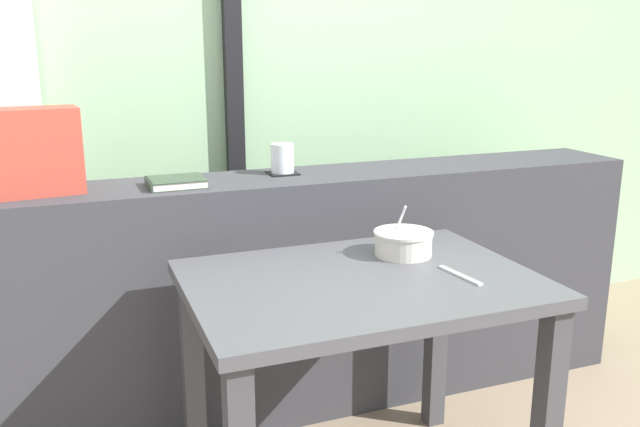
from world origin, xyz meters
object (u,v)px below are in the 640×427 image
at_px(breakfast_table, 361,319).
at_px(closed_book, 176,182).
at_px(juice_glass, 282,159).
at_px(throw_pillow, 24,152).
at_px(fork_utensil, 460,275).
at_px(coaster_square, 283,173).
at_px(soup_bowl, 403,243).

bearing_deg(breakfast_table, closed_book, 126.15).
bearing_deg(juice_glass, closed_book, -168.49).
distance_m(juice_glass, throw_pillow, 0.82).
relative_size(breakfast_table, throw_pillow, 2.95).
bearing_deg(juice_glass, throw_pillow, -177.03).
bearing_deg(closed_book, fork_utensil, -44.25).
bearing_deg(coaster_square, fork_utensil, -69.11).
bearing_deg(throw_pillow, breakfast_table, -35.03).
bearing_deg(soup_bowl, throw_pillow, 156.51).
height_order(coaster_square, closed_book, closed_book).
relative_size(breakfast_table, juice_glass, 9.34).
relative_size(breakfast_table, coaster_square, 9.45).
xyz_separation_m(closed_book, soup_bowl, (0.60, -0.42, -0.15)).
height_order(juice_glass, fork_utensil, juice_glass).
bearing_deg(closed_book, coaster_square, 11.51).
relative_size(throw_pillow, fork_utensil, 1.88).
bearing_deg(coaster_square, closed_book, -168.49).
relative_size(breakfast_table, fork_utensil, 5.56).
distance_m(coaster_square, juice_glass, 0.05).
xyz_separation_m(closed_book, throw_pillow, (-0.44, 0.04, 0.12)).
relative_size(coaster_square, juice_glass, 0.99).
bearing_deg(closed_book, soup_bowl, -34.59).
height_order(coaster_square, throw_pillow, throw_pillow).
relative_size(closed_book, fork_utensil, 1.07).
height_order(closed_book, throw_pillow, throw_pillow).
bearing_deg(closed_book, breakfast_table, -53.85).
height_order(coaster_square, fork_utensil, coaster_square).
relative_size(juice_glass, soup_bowl, 0.56).
bearing_deg(closed_book, juice_glass, 11.51).
height_order(throw_pillow, soup_bowl, throw_pillow).
height_order(breakfast_table, soup_bowl, soup_bowl).
bearing_deg(fork_utensil, coaster_square, 103.62).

